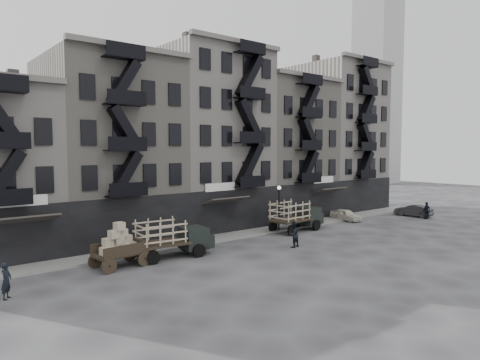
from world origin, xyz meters
TOP-DOWN VIEW (x-y plane):
  - ground at (0.00, 0.00)m, footprint 140.00×140.00m
  - sidewalk at (0.00, 3.75)m, footprint 55.00×2.50m
  - building_midwest at (-10.00, 9.83)m, footprint 10.00×11.35m
  - building_center at (-0.00, 9.82)m, footprint 10.00×11.35m
  - building_mideast at (10.00, 9.83)m, footprint 10.00×11.35m
  - building_east at (20.00, 9.82)m, footprint 10.00×11.35m
  - lamp_post at (3.00, 2.60)m, footprint 0.36×0.36m
  - distant_tower at (60.00, 30.00)m, footprint 8.00×8.00m
  - wagon at (-13.29, 0.73)m, footprint 3.69×2.26m
  - stake_truck_west at (-9.23, 0.79)m, footprint 5.67×2.72m
  - stake_truck_east at (4.59, 1.89)m, footprint 5.95×2.78m
  - car_east at (13.00, 2.60)m, footprint 1.71×3.69m
  - car_far at (21.29, -0.50)m, footprint 1.92×4.21m
  - pedestrian_west at (-20.12, -1.19)m, footprint 0.78×0.83m
  - pedestrian_mid at (-0.37, -2.46)m, footprint 1.01×0.81m
  - policeman at (20.55, -2.41)m, footprint 1.17×0.64m

SIDE VIEW (x-z plane):
  - ground at x=0.00m, z-range 0.00..0.00m
  - sidewalk at x=0.00m, z-range 0.00..0.15m
  - car_east at x=13.00m, z-range 0.00..1.23m
  - car_far at x=21.29m, z-range 0.00..1.34m
  - policeman at x=20.55m, z-range 0.00..1.88m
  - pedestrian_west at x=-20.12m, z-range 0.00..1.91m
  - pedestrian_mid at x=-0.37m, z-range 0.00..2.01m
  - stake_truck_west at x=-9.23m, z-range 0.20..2.96m
  - stake_truck_east at x=4.59m, z-range 0.21..3.12m
  - wagon at x=-13.29m, z-range 0.21..3.17m
  - lamp_post at x=3.00m, z-range 0.64..4.92m
  - building_midwest at x=-10.00m, z-range -0.60..15.60m
  - building_mideast at x=10.00m, z-range -0.60..15.60m
  - building_center at x=0.00m, z-range -0.60..17.60m
  - building_east at x=20.00m, z-range -0.60..18.60m
  - distant_tower at x=60.00m, z-range 0.76..66.76m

